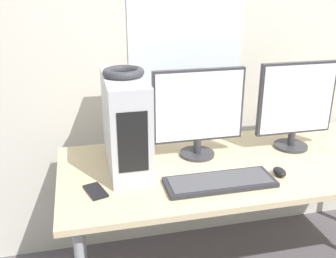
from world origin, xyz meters
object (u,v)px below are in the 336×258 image
monitor_right_near (296,104)px  cell_phone (95,191)px  keyboard (220,182)px  mouse (280,172)px  pc_tower (125,123)px  monitor_main (198,111)px  headphones (123,72)px

monitor_right_near → cell_phone: size_ratio=3.15×
keyboard → mouse: bearing=3.1°
mouse → cell_phone: size_ratio=0.56×
pc_tower → monitor_main: bearing=5.0°
monitor_main → monitor_right_near: monitor_right_near is taller
keyboard → mouse: (0.30, 0.02, 0.01)m
pc_tower → headphones: bearing=90.0°
headphones → monitor_right_near: size_ratio=0.40×
pc_tower → monitor_right_near: 0.88m
monitor_main → cell_phone: size_ratio=3.13×
mouse → cell_phone: bearing=177.3°
cell_phone → keyboard: bearing=-23.2°
pc_tower → monitor_main: size_ratio=1.05×
pc_tower → monitor_right_near: size_ratio=1.04×
monitor_main → mouse: (0.30, -0.29, -0.22)m
pc_tower → monitor_main: 0.37m
headphones → cell_phone: headphones is taller
pc_tower → headphones: (0.00, 0.00, 0.24)m
mouse → cell_phone: 0.83m
headphones → monitor_main: bearing=4.9°
monitor_main → monitor_right_near: 0.52m
monitor_right_near → pc_tower: bearing=-179.1°
monitor_main → monitor_right_near: (0.52, -0.02, 0.00)m
headphones → monitor_main: headphones is taller
monitor_main → mouse: monitor_main is taller
keyboard → cell_phone: size_ratio=3.33×
headphones → monitor_main: (0.36, 0.03, -0.22)m
cell_phone → headphones: bearing=36.1°
monitor_right_near → mouse: 0.41m
mouse → monitor_right_near: bearing=52.3°
headphones → keyboard: (0.37, -0.28, -0.45)m
cell_phone → mouse: bearing=-20.0°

